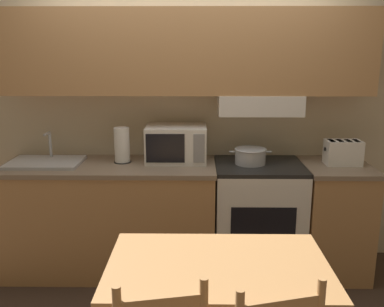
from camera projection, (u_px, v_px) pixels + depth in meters
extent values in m
plane|color=#3D2D23|center=(187.00, 251.00, 3.91)|extent=(16.00, 16.00, 0.00)
cube|color=beige|center=(187.00, 113.00, 3.63)|extent=(5.30, 0.05, 2.55)
cube|color=tan|center=(186.00, 52.00, 3.33)|extent=(2.90, 0.32, 0.65)
cube|color=white|center=(259.00, 104.00, 3.42)|extent=(0.66, 0.34, 0.16)
cube|color=tan|center=(112.00, 220.00, 3.51)|extent=(1.67, 0.61, 0.88)
cube|color=#84705B|center=(109.00, 166.00, 3.40)|extent=(1.69, 0.63, 0.04)
cube|color=tan|center=(333.00, 221.00, 3.49)|extent=(0.50, 0.61, 0.88)
cube|color=#84705B|center=(337.00, 167.00, 3.38)|extent=(0.52, 0.63, 0.04)
cube|color=white|center=(257.00, 220.00, 3.51)|extent=(0.70, 0.60, 0.88)
cube|color=black|center=(259.00, 166.00, 3.40)|extent=(0.70, 0.60, 0.03)
cube|color=black|center=(263.00, 227.00, 3.20)|extent=(0.49, 0.01, 0.31)
cylinder|color=black|center=(241.00, 169.00, 3.28)|extent=(0.10, 0.10, 0.01)
cylinder|color=black|center=(282.00, 169.00, 3.28)|extent=(0.10, 0.10, 0.01)
cylinder|color=black|center=(238.00, 161.00, 3.51)|extent=(0.10, 0.10, 0.01)
cylinder|color=black|center=(277.00, 161.00, 3.51)|extent=(0.10, 0.10, 0.01)
cylinder|color=#B7BABF|center=(250.00, 156.00, 3.40)|extent=(0.24, 0.24, 0.12)
torus|color=#B7BABF|center=(250.00, 149.00, 3.38)|extent=(0.26, 0.26, 0.01)
cylinder|color=#B7BABF|center=(233.00, 152.00, 3.39)|extent=(0.05, 0.01, 0.01)
cylinder|color=#B7BABF|center=(268.00, 152.00, 3.38)|extent=(0.05, 0.01, 0.01)
cube|color=white|center=(176.00, 144.00, 3.46)|extent=(0.48, 0.34, 0.29)
cube|color=black|center=(165.00, 148.00, 3.29)|extent=(0.30, 0.01, 0.23)
cube|color=gray|center=(199.00, 148.00, 3.29)|extent=(0.09, 0.01, 0.23)
cube|color=white|center=(343.00, 153.00, 3.37)|extent=(0.27, 0.16, 0.19)
cube|color=black|center=(325.00, 149.00, 3.36)|extent=(0.01, 0.02, 0.02)
cube|color=black|center=(332.00, 141.00, 3.34)|extent=(0.04, 0.11, 0.01)
cube|color=black|center=(340.00, 141.00, 3.34)|extent=(0.04, 0.11, 0.01)
cube|color=black|center=(348.00, 141.00, 3.34)|extent=(0.04, 0.11, 0.01)
cube|color=black|center=(356.00, 141.00, 3.34)|extent=(0.04, 0.11, 0.01)
cube|color=#B7BABF|center=(45.00, 162.00, 3.40)|extent=(0.57, 0.39, 0.02)
cube|color=#4C4F54|center=(44.00, 162.00, 3.38)|extent=(0.48, 0.29, 0.01)
cylinder|color=#B7BABF|center=(50.00, 144.00, 3.52)|extent=(0.02, 0.02, 0.20)
cylinder|color=#B7BABF|center=(47.00, 134.00, 3.43)|extent=(0.02, 0.12, 0.02)
cylinder|color=black|center=(123.00, 162.00, 3.46)|extent=(0.14, 0.14, 0.01)
cylinder|color=white|center=(122.00, 145.00, 3.42)|extent=(0.12, 0.12, 0.28)
cube|color=#B27F4C|center=(218.00, 267.00, 2.11)|extent=(1.09, 0.69, 0.04)
cube|color=#B27F4C|center=(128.00, 300.00, 2.51)|extent=(0.06, 0.06, 0.74)
cube|color=#B27F4C|center=(301.00, 301.00, 2.50)|extent=(0.06, 0.06, 0.74)
cube|color=#B27F4C|center=(161.00, 304.00, 1.69)|extent=(0.34, 0.08, 0.06)
cube|color=#B27F4C|center=(281.00, 306.00, 1.67)|extent=(0.34, 0.11, 0.06)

